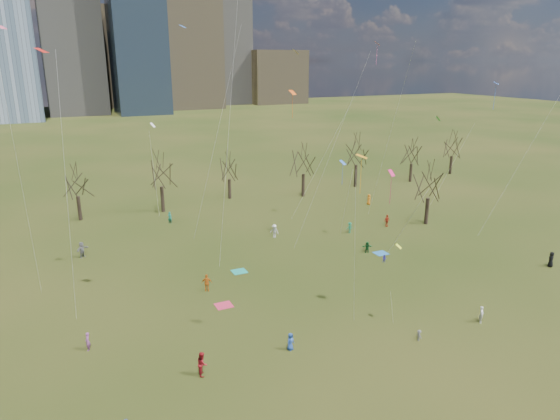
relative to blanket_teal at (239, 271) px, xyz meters
name	(u,v)px	position (x,y,z in m)	size (l,w,h in m)	color
ground	(335,317)	(4.36, -13.39, -0.01)	(500.00, 500.00, 0.00)	black
downtown_skyline	(82,21)	(1.93, 197.25, 38.99)	(212.50, 78.00, 118.00)	slate
bare_tree_row	(210,173)	(4.28, 23.83, 6.10)	(113.04, 29.80, 9.50)	black
blanket_teal	(239,271)	(0.00, 0.00, 0.00)	(1.60, 1.50, 0.03)	#18907F
blanket_navy	(381,253)	(17.62, -2.15, 0.00)	(1.60, 1.50, 0.03)	#2466AA
blanket_crimson	(224,305)	(-4.18, -6.93, 0.00)	(1.60, 1.50, 0.03)	#C82848
person_0	(290,342)	(-1.74, -16.48, 0.73)	(0.73, 0.48, 1.49)	#24489C
person_1	(482,314)	(15.72, -19.73, 0.77)	(0.57, 0.38, 1.58)	silver
person_2	(202,363)	(-9.17, -16.71, 0.93)	(0.92, 0.72, 1.89)	maroon
person_3	(419,335)	(8.65, -19.79, 0.47)	(0.62, 0.36, 0.97)	slate
person_4	(207,283)	(-4.69, -3.24, 0.90)	(1.08, 0.45, 1.84)	orange
person_5	(367,247)	(16.24, -1.17, 0.68)	(1.29, 0.41, 1.39)	#176A31
person_6	(551,259)	(32.69, -13.69, 0.88)	(0.87, 0.57, 1.78)	black
person_7	(88,341)	(-16.63, -9.58, 0.76)	(0.57, 0.37, 1.56)	#9F4F9E
person_8	(384,259)	(16.23, -4.70, 0.47)	(0.47, 0.37, 0.97)	#302AB7
person_9	(274,231)	(8.19, 8.61, 0.88)	(1.16, 0.66, 1.79)	silver
person_10	(387,221)	(24.51, 6.02, 0.85)	(1.01, 0.42, 1.73)	red
person_11	(82,250)	(-15.49, 11.94, 0.94)	(1.78, 0.57, 1.92)	slate
person_12	(369,199)	(28.67, 16.46, 0.85)	(0.85, 0.55, 1.74)	orange
person_13	(170,217)	(-3.00, 20.47, 0.85)	(0.63, 0.42, 1.74)	#1A7965
person_15	(350,228)	(18.26, 5.92, 0.74)	(0.98, 0.56, 1.52)	#19724C
kites_airborne	(315,149)	(8.44, -1.62, 13.39)	(55.98, 45.45, 35.74)	orange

